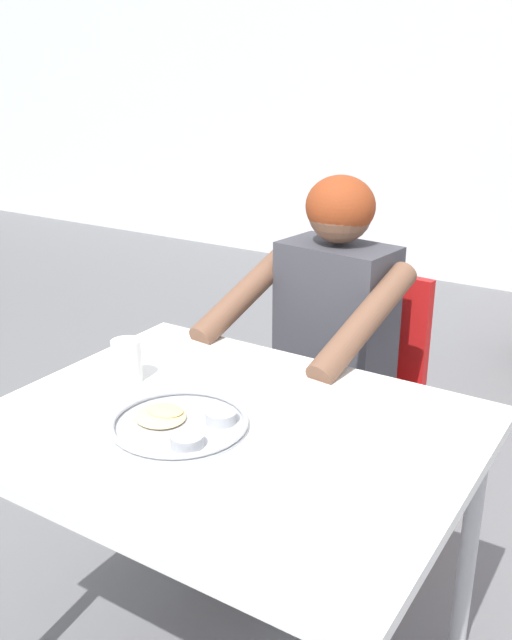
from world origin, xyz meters
TOP-DOWN VIEW (x-y plane):
  - table_foreground at (-0.07, -0.03)m, footprint 1.06×0.85m
  - thali_tray at (-0.15, -0.10)m, footprint 0.30×0.30m
  - drinking_cup at (-0.41, 0.02)m, footprint 0.07×0.07m
  - chair_foreground at (-0.15, 0.81)m, footprint 0.48×0.47m
  - diner_foreground at (-0.17, 0.59)m, footprint 0.54×0.59m

SIDE VIEW (x-z plane):
  - chair_foreground at x=-0.15m, z-range 0.08..0.92m
  - table_foreground at x=-0.07m, z-range 0.29..1.02m
  - diner_foreground at x=-0.17m, z-range 0.12..1.30m
  - thali_tray at x=-0.15m, z-range 0.73..0.76m
  - drinking_cup at x=-0.41m, z-range 0.74..0.85m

